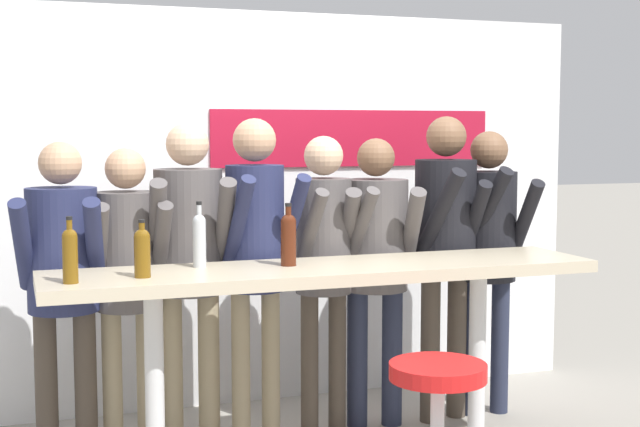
# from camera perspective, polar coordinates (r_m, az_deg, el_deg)

# --- Properties ---
(back_wall) EXTENTS (4.35, 0.12, 2.45)m
(back_wall) POSITION_cam_1_polar(r_m,az_deg,el_deg) (5.63, -3.98, 0.39)
(back_wall) COLOR white
(back_wall) RESTS_ON ground_plane
(tasting_table) EXTENTS (2.75, 0.60, 1.05)m
(tasting_table) POSITION_cam_1_polar(r_m,az_deg,el_deg) (4.43, 0.38, -5.23)
(tasting_table) COLOR beige
(tasting_table) RESTS_ON ground_plane
(bar_stool) EXTENTS (0.44, 0.44, 0.73)m
(bar_stool) POSITION_cam_1_polar(r_m,az_deg,el_deg) (3.93, 7.52, -12.88)
(bar_stool) COLOR silver
(bar_stool) RESTS_ON ground_plane
(person_far_left) EXTENTS (0.48, 0.57, 1.66)m
(person_far_left) POSITION_cam_1_polar(r_m,az_deg,el_deg) (4.70, -16.14, -3.28)
(person_far_left) COLOR #473D33
(person_far_left) RESTS_ON ground_plane
(person_left) EXTENTS (0.39, 0.50, 1.62)m
(person_left) POSITION_cam_1_polar(r_m,az_deg,el_deg) (4.75, -12.22, -3.28)
(person_left) COLOR gray
(person_left) RESTS_ON ground_plane
(person_center_left) EXTENTS (0.47, 0.58, 1.75)m
(person_center_left) POSITION_cam_1_polar(r_m,az_deg,el_deg) (4.80, -8.38, -2.17)
(person_center_left) COLOR gray
(person_center_left) RESTS_ON ground_plane
(person_center) EXTENTS (0.41, 0.55, 1.78)m
(person_center) POSITION_cam_1_polar(r_m,az_deg,el_deg) (4.79, -4.13, -1.75)
(person_center) COLOR gray
(person_center) RESTS_ON ground_plane
(person_center_right) EXTENTS (0.40, 0.53, 1.68)m
(person_center_right) POSITION_cam_1_polar(r_m,az_deg,el_deg) (4.96, 0.28, -2.26)
(person_center_right) COLOR #473D33
(person_center_right) RESTS_ON ground_plane
(person_right) EXTENTS (0.51, 0.60, 1.67)m
(person_right) POSITION_cam_1_polar(r_m,az_deg,el_deg) (5.10, 3.58, -2.36)
(person_right) COLOR #23283D
(person_right) RESTS_ON ground_plane
(person_far_right) EXTENTS (0.50, 0.61, 1.79)m
(person_far_right) POSITION_cam_1_polar(r_m,az_deg,el_deg) (5.25, 8.08, -1.21)
(person_far_right) COLOR #473D33
(person_far_right) RESTS_ON ground_plane
(person_rightmost) EXTENTS (0.43, 0.55, 1.71)m
(person_rightmost) POSITION_cam_1_polar(r_m,az_deg,el_deg) (5.40, 10.72, -1.62)
(person_rightmost) COLOR #23283D
(person_rightmost) RESTS_ON ground_plane
(wine_bottle_0) EXTENTS (0.07, 0.07, 0.29)m
(wine_bottle_0) POSITION_cam_1_polar(r_m,az_deg,el_deg) (4.02, -15.71, -2.45)
(wine_bottle_0) COLOR brown
(wine_bottle_0) RESTS_ON tasting_table
(wine_bottle_1) EXTENTS (0.08, 0.08, 0.31)m
(wine_bottle_1) POSITION_cam_1_polar(r_m,az_deg,el_deg) (4.38, -2.03, -1.51)
(wine_bottle_1) COLOR #4C1E0F
(wine_bottle_1) RESTS_ON tasting_table
(wine_bottle_2) EXTENTS (0.06, 0.06, 0.32)m
(wine_bottle_2) POSITION_cam_1_polar(r_m,az_deg,el_deg) (4.37, -7.73, -1.55)
(wine_bottle_2) COLOR #B7BCC1
(wine_bottle_2) RESTS_ON tasting_table
(wine_bottle_3) EXTENTS (0.07, 0.07, 0.26)m
(wine_bottle_3) POSITION_cam_1_polar(r_m,az_deg,el_deg) (4.11, -11.31, -2.33)
(wine_bottle_3) COLOR brown
(wine_bottle_3) RESTS_ON tasting_table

